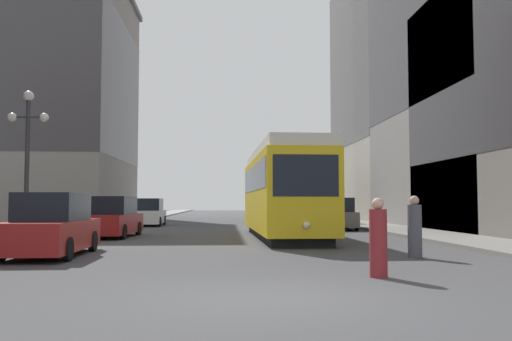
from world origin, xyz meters
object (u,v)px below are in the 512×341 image
(pedestrian_crossing_near, at_px, (378,240))
(lamp_post_left_near, at_px, (28,142))
(transit_bus, at_px, (305,198))
(parked_car_left_mid, at_px, (52,227))
(parked_car_left_far, at_px, (113,218))
(parked_car_right_far, at_px, (337,215))
(pedestrian_crossing_far, at_px, (415,229))
(streetcar, at_px, (283,190))
(parked_car_left_near, at_px, (149,213))

(pedestrian_crossing_near, bearing_deg, lamp_post_left_near, -123.16)
(transit_bus, height_order, parked_car_left_mid, transit_bus)
(transit_bus, relative_size, parked_car_left_mid, 2.37)
(transit_bus, bearing_deg, parked_car_left_far, -123.00)
(parked_car_right_far, xyz_separation_m, parked_car_left_far, (-11.49, -6.24, 0.00))
(pedestrian_crossing_near, bearing_deg, transit_bus, -179.88)
(parked_car_left_mid, height_order, parked_car_left_far, same)
(pedestrian_crossing_far, bearing_deg, parked_car_right_far, 3.04)
(parked_car_left_far, distance_m, pedestrian_crossing_far, 14.16)
(parked_car_left_mid, distance_m, parked_car_left_far, 8.55)
(parked_car_right_far, distance_m, parked_car_left_far, 13.08)
(pedestrian_crossing_near, xyz_separation_m, lamp_post_left_near, (-10.07, 8.18, 2.90))
(parked_car_left_mid, bearing_deg, pedestrian_crossing_near, -32.17)
(transit_bus, xyz_separation_m, parked_car_left_far, (-11.36, -17.92, -1.10))
(streetcar, height_order, pedestrian_crossing_far, streetcar)
(parked_car_left_mid, height_order, pedestrian_crossing_near, parked_car_left_mid)
(parked_car_left_near, xyz_separation_m, pedestrian_crossing_near, (8.17, -25.35, -0.08))
(streetcar, xyz_separation_m, parked_car_right_far, (3.93, 7.09, -1.26))
(parked_car_left_near, bearing_deg, lamp_post_left_near, -96.59)
(parked_car_right_far, bearing_deg, streetcar, 64.20)
(transit_bus, bearing_deg, pedestrian_crossing_near, -96.41)
(parked_car_left_mid, height_order, parked_car_right_far, same)
(pedestrian_crossing_near, xyz_separation_m, pedestrian_crossing_far, (2.15, 3.83, 0.04))
(transit_bus, distance_m, lamp_post_left_near, 26.83)
(parked_car_right_far, xyz_separation_m, pedestrian_crossing_far, (-1.17, -15.93, -0.04))
(parked_car_left_mid, bearing_deg, parked_car_left_far, 89.12)
(parked_car_left_mid, height_order, pedestrian_crossing_far, parked_car_left_mid)
(streetcar, distance_m, pedestrian_crossing_far, 9.36)
(parked_car_left_near, bearing_deg, parked_car_right_far, -26.19)
(streetcar, xyz_separation_m, pedestrian_crossing_near, (0.61, -12.67, -1.34))
(streetcar, relative_size, parked_car_right_far, 2.73)
(parked_car_left_near, height_order, parked_car_right_far, same)
(parked_car_left_mid, bearing_deg, lamp_post_left_near, 119.77)
(parked_car_left_near, relative_size, pedestrian_crossing_far, 2.56)
(parked_car_left_near, bearing_deg, streetcar, -59.44)
(parked_car_right_far, height_order, lamp_post_left_near, lamp_post_left_near)
(transit_bus, bearing_deg, parked_car_right_far, -89.99)
(parked_car_right_far, relative_size, pedestrian_crossing_far, 2.58)
(transit_bus, bearing_deg, lamp_post_left_near, -120.31)
(pedestrian_crossing_near, bearing_deg, parked_car_left_mid, -115.39)
(transit_bus, distance_m, pedestrian_crossing_near, 31.62)
(streetcar, bearing_deg, lamp_post_left_near, -155.78)
(parked_car_right_far, xyz_separation_m, lamp_post_left_near, (-13.39, -11.58, 2.82))
(parked_car_left_far, xyz_separation_m, pedestrian_crossing_near, (8.17, -13.52, -0.08))
(pedestrian_crossing_far, distance_m, lamp_post_left_near, 13.28)
(transit_bus, distance_m, parked_car_left_near, 12.94)
(transit_bus, height_order, pedestrian_crossing_near, transit_bus)
(parked_car_left_mid, relative_size, parked_car_left_far, 0.99)
(parked_car_left_near, height_order, parked_car_left_far, same)
(streetcar, height_order, parked_car_left_far, streetcar)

